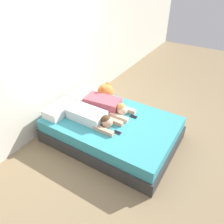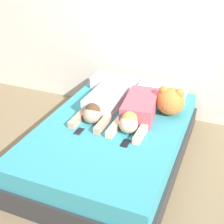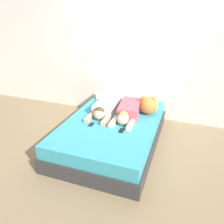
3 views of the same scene
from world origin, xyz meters
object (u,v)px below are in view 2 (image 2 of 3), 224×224
object	(u,v)px
person_left	(103,103)
person_right	(138,111)
bed	(112,142)
cell_phone_right	(126,143)
cell_phone_left	(79,131)
pillow_head_left	(115,82)
plush_toy	(171,101)
pillow_head_right	(163,90)

from	to	relation	value
person_left	person_right	bearing A→B (deg)	-5.70
bed	cell_phone_right	size ratio (longest dim) A/B	17.46
person_left	cell_phone_left	distance (m)	0.52
bed	pillow_head_left	distance (m)	0.98
person_right	plush_toy	bearing A→B (deg)	39.28
cell_phone_right	bed	bearing A→B (deg)	132.39
person_right	pillow_head_right	bearing A→B (deg)	80.46
pillow_head_left	person_right	world-z (taller)	person_right
person_left	plush_toy	size ratio (longest dim) A/B	2.89
bed	plush_toy	xyz separation A→B (m)	(0.50, 0.46, 0.39)
cell_phone_left	person_left	bearing A→B (deg)	85.41
bed	cell_phone_left	world-z (taller)	cell_phone_left
person_left	person_right	xyz separation A→B (m)	(0.42, -0.04, 0.01)
person_left	person_right	size ratio (longest dim) A/B	1.02
pillow_head_right	cell_phone_left	distance (m)	1.27
person_right	cell_phone_left	distance (m)	0.67
bed	pillow_head_right	xyz separation A→B (m)	(0.32, 0.87, 0.30)
cell_phone_left	cell_phone_right	xyz separation A→B (m)	(0.51, -0.02, 0.00)
person_right	cell_phone_left	size ratio (longest dim) A/B	7.30
person_right	plush_toy	world-z (taller)	plush_toy
pillow_head_right	pillow_head_left	bearing A→B (deg)	180.00
pillow_head_left	person_left	size ratio (longest dim) A/B	0.60
pillow_head_left	cell_phone_left	xyz separation A→B (m)	(0.06, -1.13, -0.07)
bed	plush_toy	world-z (taller)	plush_toy
pillow_head_right	person_right	world-z (taller)	person_right
person_left	cell_phone_right	bearing A→B (deg)	-49.01
person_right	cell_phone_right	xyz separation A→B (m)	(0.04, -0.49, -0.09)
bed	plush_toy	bearing A→B (deg)	42.38
bed	pillow_head_left	size ratio (longest dim) A/B	3.87
pillow_head_right	person_left	xyz separation A→B (m)	(-0.53, -0.61, 0.01)
pillow_head_right	plush_toy	world-z (taller)	plush_toy
person_right	cell_phone_right	world-z (taller)	person_right
pillow_head_left	bed	bearing A→B (deg)	-70.01
bed	cell_phone_left	size ratio (longest dim) A/B	17.46
bed	person_left	world-z (taller)	person_left
bed	cell_phone_right	world-z (taller)	cell_phone_right
bed	cell_phone_right	bearing A→B (deg)	-47.61
bed	cell_phone_right	distance (m)	0.44
person_left	cell_phone_right	xyz separation A→B (m)	(0.47, -0.54, -0.08)
cell_phone_left	cell_phone_right	size ratio (longest dim) A/B	1.00
pillow_head_right	plush_toy	distance (m)	0.46
bed	pillow_head_right	bearing A→B (deg)	70.01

